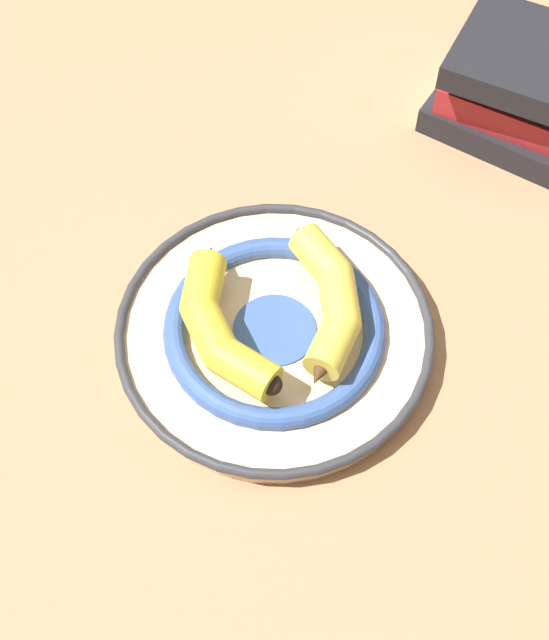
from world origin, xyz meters
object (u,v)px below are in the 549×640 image
at_px(banana_b, 217,324).
at_px(book_stack, 521,88).
at_px(decorative_bowl, 274,332).
at_px(banana_a, 331,302).

bearing_deg(banana_b, book_stack, 108.98).
bearing_deg(banana_b, decorative_bowl, 80.13).
bearing_deg(banana_b, banana_a, 79.10).
height_order(decorative_bowl, book_stack, book_stack).
bearing_deg(banana_a, decorative_bowl, 97.40).
distance_m(banana_b, book_stack, 0.47).
distance_m(decorative_bowl, book_stack, 0.42).
bearing_deg(decorative_bowl, banana_a, -47.37).
relative_size(banana_a, book_stack, 0.85).
relative_size(banana_a, banana_b, 1.04).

